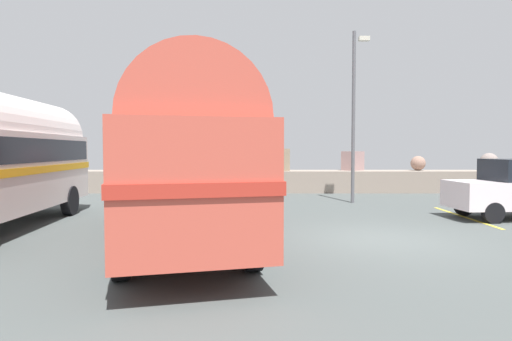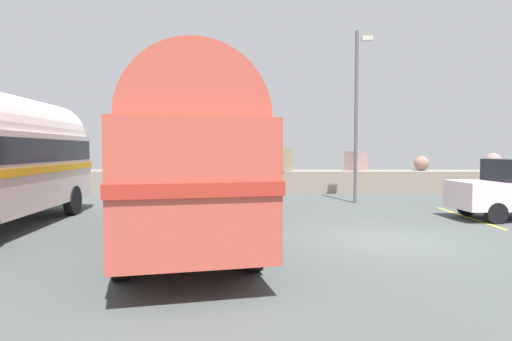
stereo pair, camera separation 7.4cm
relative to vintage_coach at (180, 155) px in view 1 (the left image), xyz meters
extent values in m
cube|color=#464C4B|center=(4.76, 0.34, -2.04)|extent=(32.00, 26.00, 0.02)
cube|color=gray|center=(4.76, 12.14, -1.50)|extent=(31.36, 1.80, 1.10)
sphere|color=gray|center=(-8.22, 11.69, -0.33)|extent=(1.24, 1.24, 1.24)
sphere|color=gray|center=(-3.97, 12.08, -0.35)|extent=(1.20, 1.20, 1.20)
sphere|color=gray|center=(-0.58, 11.63, -0.37)|extent=(1.17, 1.17, 1.17)
cube|color=gray|center=(2.70, 11.69, -0.39)|extent=(1.55, 1.56, 1.12)
cube|color=gray|center=(6.79, 12.46, -0.46)|extent=(1.24, 1.22, 0.98)
sphere|color=#947161|center=(10.11, 12.29, -0.58)|extent=(0.75, 0.75, 0.75)
sphere|color=gray|center=(13.93, 12.59, -0.50)|extent=(0.90, 0.90, 0.90)
cube|color=gold|center=(8.43, 3.84, -2.03)|extent=(0.12, 4.40, 0.01)
cylinder|color=black|center=(-1.69, 2.26, -1.55)|extent=(0.50, 1.00, 0.96)
cylinder|color=black|center=(0.46, 2.79, -1.55)|extent=(0.50, 1.00, 0.96)
cylinder|color=black|center=(-0.45, -2.80, -1.55)|extent=(0.50, 1.00, 0.96)
cylinder|color=black|center=(1.69, -2.27, -1.55)|extent=(0.50, 1.00, 0.96)
cube|color=#C54E3D|center=(0.00, 0.00, -0.48)|extent=(4.33, 8.73, 2.10)
cylinder|color=#C54E3D|center=(0.00, 0.00, 0.57)|extent=(4.05, 8.36, 2.20)
cube|color=#B52F22|center=(0.00, 0.00, -0.42)|extent=(4.39, 8.82, 0.20)
cube|color=black|center=(0.00, 0.00, 0.10)|extent=(4.28, 8.41, 0.64)
cube|color=silver|center=(-1.01, 4.14, -1.35)|extent=(2.25, 0.70, 0.28)
cylinder|color=black|center=(-6.54, 4.06, -1.55)|extent=(0.35, 0.98, 0.96)
cylinder|color=black|center=(-4.34, 4.22, -1.55)|extent=(0.35, 0.98, 0.96)
cube|color=silver|center=(-5.55, 5.80, -1.35)|extent=(2.29, 0.32, 0.28)
cylinder|color=black|center=(8.69, 2.65, -1.72)|extent=(0.63, 0.25, 0.62)
cylinder|color=black|center=(8.58, 4.17, -1.72)|extent=(0.63, 0.25, 0.62)
cylinder|color=#5B5B60|center=(5.69, 7.55, 1.40)|extent=(0.14, 0.14, 6.89)
cube|color=beige|center=(6.28, 8.34, 4.74)|extent=(0.44, 0.24, 0.18)
camera|label=1|loc=(1.77, -9.82, 0.12)|focal=30.21mm
camera|label=2|loc=(1.85, -9.82, 0.12)|focal=30.21mm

